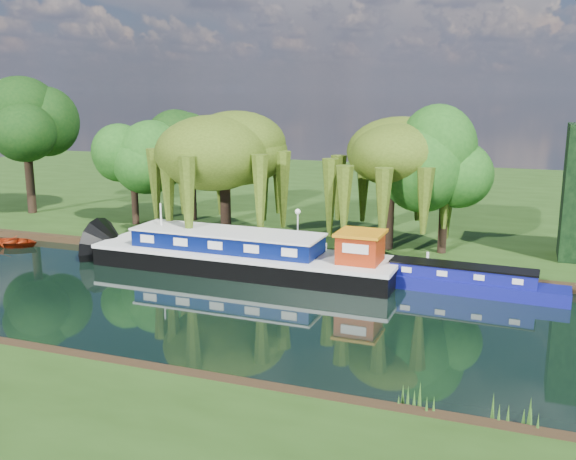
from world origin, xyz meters
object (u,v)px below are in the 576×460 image
at_px(white_cruiser, 472,289).
at_px(dutch_barge, 245,256).
at_px(red_dinghy, 13,246).
at_px(narrowboat, 462,281).

bearing_deg(white_cruiser, dutch_barge, 101.57).
distance_m(red_dinghy, white_cruiser, 30.00).
bearing_deg(narrowboat, white_cruiser, 56.96).
distance_m(dutch_barge, red_dinghy, 17.32).
xyz_separation_m(narrowboat, white_cruiser, (0.50, 0.70, -0.55)).
xyz_separation_m(dutch_barge, red_dinghy, (-17.29, 0.22, -0.95)).
distance_m(narrowboat, white_cruiser, 1.02).
relative_size(dutch_barge, red_dinghy, 5.06).
height_order(narrowboat, red_dinghy, narrowboat).
bearing_deg(red_dinghy, white_cruiser, -96.35).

